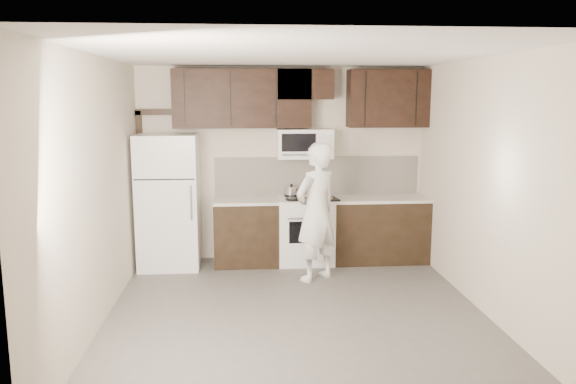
{
  "coord_description": "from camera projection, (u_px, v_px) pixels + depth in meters",
  "views": [
    {
      "loc": [
        -0.55,
        -5.61,
        2.29
      ],
      "look_at": [
        -0.02,
        0.9,
        1.17
      ],
      "focal_mm": 35.0,
      "sensor_mm": 36.0,
      "label": 1
    }
  ],
  "objects": [
    {
      "name": "baking_tray",
      "position": [
        322.0,
        199.0,
        7.57
      ],
      "size": [
        0.46,
        0.37,
        0.02
      ],
      "primitive_type": "cube",
      "rotation": [
        0.0,
        0.0,
        0.17
      ],
      "color": "black",
      "rests_on": "counter_run"
    },
    {
      "name": "ceiling",
      "position": [
        298.0,
        54.0,
        5.49
      ],
      "size": [
        4.5,
        4.5,
        0.0
      ],
      "primitive_type": "plane",
      "rotation": [
        3.14,
        0.0,
        0.0
      ],
      "color": "white",
      "rests_on": "back_wall"
    },
    {
      "name": "backsplash",
      "position": [
        317.0,
        175.0,
        7.98
      ],
      "size": [
        2.9,
        0.02,
        0.54
      ],
      "primitive_type": "cube",
      "color": "white",
      "rests_on": "counter_run"
    },
    {
      "name": "stove",
      "position": [
        305.0,
        230.0,
        7.8
      ],
      "size": [
        0.76,
        0.66,
        0.94
      ],
      "color": "white",
      "rests_on": "floor"
    },
    {
      "name": "refrigerator",
      "position": [
        169.0,
        201.0,
        7.53
      ],
      "size": [
        0.8,
        0.76,
        1.8
      ],
      "color": "white",
      "rests_on": "floor"
    },
    {
      "name": "microwave",
      "position": [
        305.0,
        144.0,
        7.71
      ],
      "size": [
        0.76,
        0.42,
        0.4
      ],
      "color": "white",
      "rests_on": "upper_cabinets"
    },
    {
      "name": "floor",
      "position": [
        297.0,
        315.0,
        5.94
      ],
      "size": [
        4.5,
        4.5,
        0.0
      ],
      "primitive_type": "plane",
      "color": "#54524F",
      "rests_on": "ground"
    },
    {
      "name": "door_trim",
      "position": [
        144.0,
        173.0,
        7.75
      ],
      "size": [
        0.5,
        0.08,
        2.12
      ],
      "color": "black",
      "rests_on": "floor"
    },
    {
      "name": "back_wall",
      "position": [
        282.0,
        164.0,
        7.93
      ],
      "size": [
        4.0,
        0.0,
        4.0
      ],
      "primitive_type": "plane",
      "rotation": [
        1.57,
        0.0,
        0.0
      ],
      "color": "beige",
      "rests_on": "ground"
    },
    {
      "name": "pizza",
      "position": [
        322.0,
        198.0,
        7.56
      ],
      "size": [
        0.32,
        0.32,
        0.02
      ],
      "primitive_type": "cylinder",
      "rotation": [
        0.0,
        0.0,
        0.17
      ],
      "color": "tan",
      "rests_on": "baking_tray"
    },
    {
      "name": "saucepan",
      "position": [
        292.0,
        191.0,
        7.84
      ],
      "size": [
        0.31,
        0.19,
        0.18
      ],
      "color": "silver",
      "rests_on": "stove"
    },
    {
      "name": "person",
      "position": [
        316.0,
        212.0,
        6.97
      ],
      "size": [
        0.76,
        0.72,
        1.74
      ],
      "primitive_type": "imported",
      "rotation": [
        0.0,
        0.0,
        3.8
      ],
      "color": "white",
      "rests_on": "floor"
    },
    {
      "name": "counter_run",
      "position": [
        327.0,
        230.0,
        7.82
      ],
      "size": [
        2.95,
        0.64,
        0.91
      ],
      "color": "black",
      "rests_on": "floor"
    },
    {
      "name": "upper_cabinets",
      "position": [
        298.0,
        97.0,
        7.62
      ],
      "size": [
        3.48,
        0.35,
        0.78
      ],
      "color": "black",
      "rests_on": "back_wall"
    }
  ]
}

